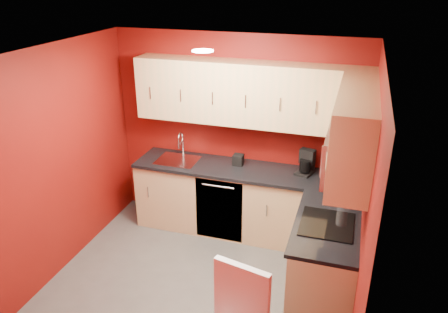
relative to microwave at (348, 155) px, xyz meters
The scene contains 20 objects.
floor 2.18m from the microwave, behind, with size 3.20×3.20×0.00m, color #4B4946.
ceiling 1.64m from the microwave, behind, with size 3.20×3.20×0.00m, color white.
wall_back 1.95m from the microwave, 136.99° to the left, with size 3.20×3.20×0.00m, color #680F09.
wall_front 2.24m from the microwave, 129.35° to the right, with size 3.20×3.20×0.00m, color #680F09.
wall_left 3.03m from the microwave, behind, with size 3.00×3.00×0.00m, color #680F09.
wall_right 0.50m from the microwave, 44.09° to the right, with size 3.00×3.00×0.00m, color #680F09.
base_cabinets_back 1.98m from the microwave, 140.04° to the left, with size 2.80×0.60×0.87m, color tan.
base_cabinets_right 1.23m from the microwave, 151.81° to the left, with size 0.60×1.30×0.87m, color tan.
countertop_back 1.73m from the microwave, 140.47° to the left, with size 2.80×0.63×0.04m, color black.
countertop_right 0.78m from the microwave, 162.04° to the left, with size 0.63×1.27×0.04m, color black.
upper_cabinets_back 1.65m from the microwave, 136.69° to the left, with size 2.80×0.35×0.75m, color tan.
upper_cabinets_right 0.33m from the microwave, 82.65° to the left, with size 0.35×1.55×0.75m.
microwave is the anchor object (origin of this frame).
cooktop 0.75m from the microwave, behind, with size 0.50×0.55×0.01m, color black.
sink 2.43m from the microwave, 154.40° to the left, with size 0.52×0.42×0.35m.
dishwasher_front 2.02m from the microwave, 153.81° to the left, with size 0.60×0.02×0.82m, color black.
downlight 1.62m from the microwave, behind, with size 0.20×0.20×0.01m, color white.
coffee_maker 1.32m from the microwave, 114.23° to the left, with size 0.18×0.24×0.30m, color black, non-canonical shape.
napkin_holder 1.83m from the microwave, 140.39° to the left, with size 0.13×0.13×0.13m, color black, non-canonical shape.
paper_towel 0.77m from the microwave, 87.81° to the left, with size 0.16×0.16×0.27m, color white, non-canonical shape.
Camera 1 is at (1.41, -3.54, 3.19)m, focal length 35.00 mm.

